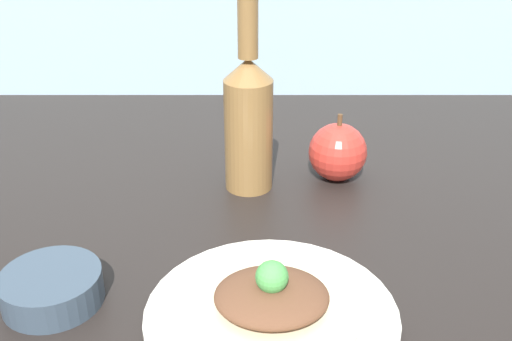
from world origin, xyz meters
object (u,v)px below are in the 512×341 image
plated_food (270,298)px  cider_bottle (246,117)px  plate (269,316)px  dipping_bowl (50,288)px  apple (335,152)px

plated_food → cider_bottle: bearing=95.0°
plate → plated_food: bearing=-90.0°
plated_food → dipping_bowl: (-23.39, 3.83, -1.66)cm
plated_food → dipping_bowl: 23.76cm
plate → plated_food: plated_food is taller
plate → apple: size_ratio=2.51×
plated_food → cider_bottle: cider_bottle is taller
plate → apple: bearing=72.0°
cider_bottle → dipping_bowl: cider_bottle is taller
dipping_bowl → cider_bottle: bearing=51.5°
dipping_bowl → plate: bearing=-9.3°
plated_food → cider_bottle: 30.96cm
plate → plated_food: 2.23cm
plate → plated_food: (0.00, -0.00, 2.23)cm
cider_bottle → apple: size_ratio=2.82×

